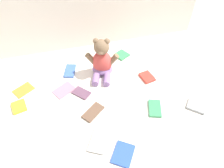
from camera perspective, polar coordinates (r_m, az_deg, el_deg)
ground_plane at (r=1.39m, az=-0.88°, el=0.15°), size 3.20×3.20×0.00m
backdrop_drape at (r=1.58m, az=-5.21°, el=19.07°), size 1.62×0.03×0.57m
teddy_bear at (r=1.40m, az=-2.69°, el=6.06°), size 0.22×0.22×0.27m
book_case_0 at (r=1.50m, az=-11.25°, el=3.49°), size 0.10×0.14×0.01m
book_case_1 at (r=1.35m, az=-8.23°, el=-2.38°), size 0.12×0.13×0.01m
book_case_2 at (r=1.15m, az=-3.67°, el=-15.06°), size 0.14×0.16×0.01m
book_case_3 at (r=1.47m, az=12.81°, el=1.92°), size 0.09×0.11×0.01m
book_case_4 at (r=1.36m, az=21.84°, el=-5.50°), size 0.14×0.13×0.02m
book_case_5 at (r=1.12m, az=3.05°, el=-18.33°), size 0.15×0.16×0.01m
book_case_6 at (r=1.39m, az=-12.84°, el=-1.55°), size 0.16×0.15×0.01m
book_case_7 at (r=1.60m, az=2.62°, el=7.84°), size 0.12×0.12×0.01m
book_case_8 at (r=1.38m, az=-23.79°, el=-5.60°), size 0.10×0.11×0.02m
book_case_9 at (r=1.25m, az=-5.11°, el=-7.54°), size 0.15×0.14×0.01m
book_case_10 at (r=1.47m, az=-22.78°, el=-1.45°), size 0.15×0.14×0.01m
book_case_11 at (r=1.28m, az=11.47°, el=-6.45°), size 0.11×0.14×0.01m
book_case_12 at (r=1.44m, az=9.41°, el=1.86°), size 0.09×0.11×0.02m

